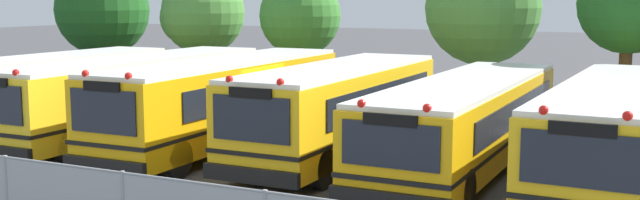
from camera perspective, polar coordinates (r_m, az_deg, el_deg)
The scene contains 12 objects.
ground_plane at distance 22.22m, azimuth -2.81°, elevation -3.90°, with size 160.00×160.00×0.00m, color #424244.
school_bus_0 at distance 27.81m, azimuth -19.56°, elevation 0.96°, with size 2.53×9.54×2.65m.
school_bus_1 at distance 25.11m, azimuth -13.90°, elevation 0.56°, with size 2.63×11.52×2.71m.
school_bus_2 at distance 22.71m, azimuth -7.22°, elevation 0.07°, with size 2.61×11.05×2.80m.
school_bus_3 at distance 20.94m, azimuth 1.47°, elevation -0.58°, with size 2.55×9.63×2.77m.
school_bus_4 at distance 20.10m, azimuth 11.24°, elevation -1.46°, with size 2.65×11.58×2.51m.
school_bus_5 at distance 19.12m, azimuth 21.77°, elevation -2.17°, with size 2.88×11.21×2.63m.
tree_0 at distance 35.94m, azimuth -16.27°, elevation 6.58°, with size 4.30×4.30×6.09m.
tree_1 at distance 33.56m, azimuth -9.24°, elevation 6.53°, with size 3.82×3.70×5.70m.
tree_2 at distance 31.67m, azimuth -1.38°, elevation 6.41°, with size 3.46×3.46×5.48m.
tree_3 at distance 29.26m, azimuth 12.65°, elevation 6.88°, with size 4.41×4.41×6.34m.
tree_4 at distance 26.86m, azimuth 22.74°, elevation 6.66°, with size 3.34×3.34×5.99m.
Camera 1 is at (10.57, -19.00, 4.57)m, focal length 41.69 mm.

